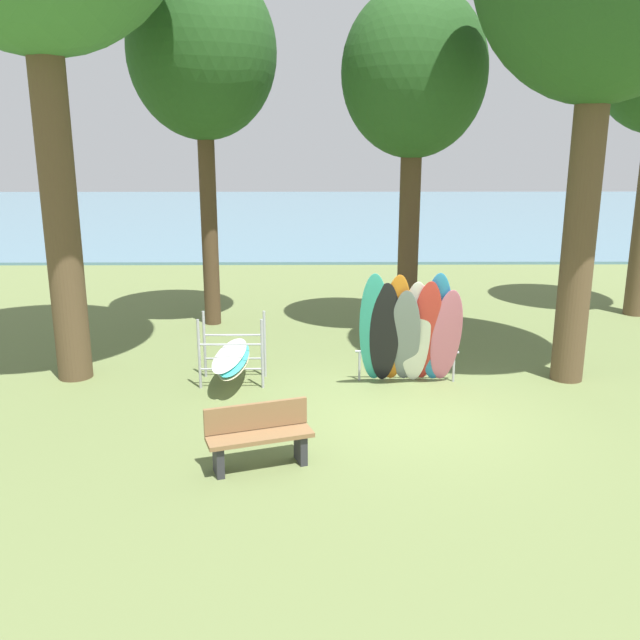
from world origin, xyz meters
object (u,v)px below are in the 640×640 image
(tree_far_left_back, at_px, (414,77))
(leaning_board_pile, at_px, (410,333))
(board_storage_rack, at_px, (233,357))
(park_bench, at_px, (259,434))
(tree_far_right_back, at_px, (202,55))

(tree_far_left_back, bearing_deg, leaning_board_pile, -96.83)
(leaning_board_pile, bearing_deg, tree_far_left_back, 83.17)
(tree_far_left_back, xyz_separation_m, board_storage_rack, (-3.56, -3.34, -5.06))
(board_storage_rack, bearing_deg, leaning_board_pile, -5.53)
(board_storage_rack, relative_size, park_bench, 1.46)
(leaning_board_pile, xyz_separation_m, park_bench, (-2.40, -2.99, -0.55))
(tree_far_right_back, bearing_deg, leaning_board_pile, -47.46)
(tree_far_right_back, relative_size, park_bench, 5.48)
(tree_far_left_back, distance_m, board_storage_rack, 7.03)
(tree_far_right_back, height_order, leaning_board_pile, tree_far_right_back)
(tree_far_left_back, relative_size, park_bench, 5.06)
(tree_far_right_back, xyz_separation_m, park_bench, (1.68, -7.44, -5.60))
(park_bench, bearing_deg, tree_far_left_back, 66.84)
(tree_far_left_back, height_order, tree_far_right_back, tree_far_right_back)
(board_storage_rack, xyz_separation_m, park_bench, (0.72, -3.29, -0.02))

